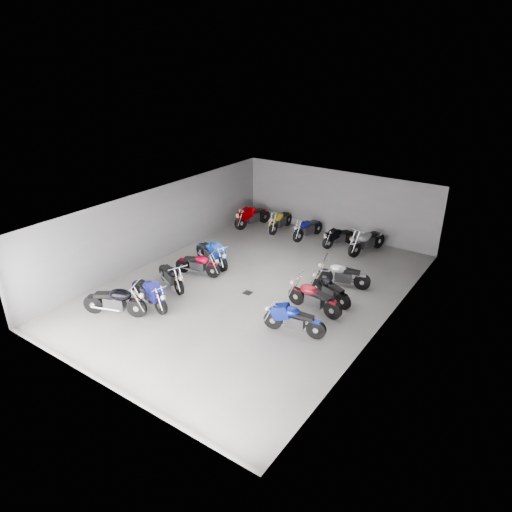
# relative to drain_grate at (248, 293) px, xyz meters

# --- Properties ---
(ground) EXTENTS (14.00, 14.00, 0.00)m
(ground) POSITION_rel_drain_grate_xyz_m (0.00, 0.50, -0.01)
(ground) COLOR #A09E98
(ground) RESTS_ON ground
(wall_back) EXTENTS (10.00, 0.10, 3.20)m
(wall_back) POSITION_rel_drain_grate_xyz_m (0.00, 7.50, 1.59)
(wall_back) COLOR slate
(wall_back) RESTS_ON ground
(wall_left) EXTENTS (0.10, 14.00, 3.20)m
(wall_left) POSITION_rel_drain_grate_xyz_m (-5.00, 0.50, 1.59)
(wall_left) COLOR slate
(wall_left) RESTS_ON ground
(wall_right) EXTENTS (0.10, 14.00, 3.20)m
(wall_right) POSITION_rel_drain_grate_xyz_m (5.00, 0.50, 1.59)
(wall_right) COLOR slate
(wall_right) RESTS_ON ground
(ceiling) EXTENTS (10.00, 14.00, 0.04)m
(ceiling) POSITION_rel_drain_grate_xyz_m (0.00, 0.50, 3.21)
(ceiling) COLOR black
(ceiling) RESTS_ON wall_back
(drain_grate) EXTENTS (0.32, 0.32, 0.01)m
(drain_grate) POSITION_rel_drain_grate_xyz_m (0.00, 0.00, 0.00)
(drain_grate) COLOR black
(drain_grate) RESTS_ON ground
(motorcycle_left_a) EXTENTS (2.13, 1.10, 1.00)m
(motorcycle_left_a) POSITION_rel_drain_grate_xyz_m (-2.83, -3.85, 0.54)
(motorcycle_left_a) COLOR black
(motorcycle_left_a) RESTS_ON ground
(motorcycle_left_b) EXTENTS (2.19, 0.65, 0.97)m
(motorcycle_left_b) POSITION_rel_drain_grate_xyz_m (-2.32, -2.77, 0.52)
(motorcycle_left_b) COLOR black
(motorcycle_left_b) RESTS_ON ground
(motorcycle_left_c) EXTENTS (1.95, 0.87, 0.90)m
(motorcycle_left_c) POSITION_rel_drain_grate_xyz_m (-2.69, -1.29, 0.48)
(motorcycle_left_c) COLOR black
(motorcycle_left_c) RESTS_ON ground
(motorcycle_left_d) EXTENTS (1.96, 0.62, 0.88)m
(motorcycle_left_d) POSITION_rel_drain_grate_xyz_m (-2.55, 0.11, 0.47)
(motorcycle_left_d) COLOR black
(motorcycle_left_d) RESTS_ON ground
(motorcycle_left_e) EXTENTS (2.21, 0.85, 1.00)m
(motorcycle_left_e) POSITION_rel_drain_grate_xyz_m (-2.70, 1.16, 0.54)
(motorcycle_left_e) COLOR black
(motorcycle_left_e) RESTS_ON ground
(motorcycle_right_c) EXTENTS (2.08, 0.60, 0.92)m
(motorcycle_right_c) POSITION_rel_drain_grate_xyz_m (2.78, -1.33, 0.50)
(motorcycle_right_c) COLOR black
(motorcycle_right_c) RESTS_ON ground
(motorcycle_right_d) EXTENTS (2.17, 0.48, 0.95)m
(motorcycle_right_d) POSITION_rel_drain_grate_xyz_m (2.66, 0.26, 0.51)
(motorcycle_right_d) COLOR black
(motorcycle_right_d) RESTS_ON ground
(motorcycle_right_e) EXTENTS (1.86, 0.73, 0.85)m
(motorcycle_right_e) POSITION_rel_drain_grate_xyz_m (2.81, 1.21, 0.46)
(motorcycle_right_e) COLOR black
(motorcycle_right_e) RESTS_ON ground
(motorcycle_right_f) EXTENTS (2.04, 0.70, 0.91)m
(motorcycle_right_f) POSITION_rel_drain_grate_xyz_m (2.71, 2.53, 0.49)
(motorcycle_right_f) COLOR black
(motorcycle_right_f) RESTS_ON ground
(motorcycle_back_a) EXTENTS (0.73, 2.28, 1.02)m
(motorcycle_back_a) POSITION_rel_drain_grate_xyz_m (-4.01, 6.00, 0.55)
(motorcycle_back_a) COLOR black
(motorcycle_back_a) RESTS_ON ground
(motorcycle_back_b) EXTENTS (0.47, 2.22, 0.98)m
(motorcycle_back_b) POSITION_rel_drain_grate_xyz_m (-2.49, 6.32, 0.53)
(motorcycle_back_b) COLOR black
(motorcycle_back_b) RESTS_ON ground
(motorcycle_back_c) EXTENTS (0.56, 2.14, 0.94)m
(motorcycle_back_c) POSITION_rel_drain_grate_xyz_m (-0.83, 6.18, 0.51)
(motorcycle_back_c) COLOR black
(motorcycle_back_c) RESTS_ON ground
(motorcycle_back_d) EXTENTS (0.88, 1.78, 0.83)m
(motorcycle_back_d) POSITION_rel_drain_grate_xyz_m (0.83, 6.13, 0.45)
(motorcycle_back_d) COLOR black
(motorcycle_back_d) RESTS_ON ground
(motorcycle_back_e) EXTENTS (0.83, 2.32, 1.04)m
(motorcycle_back_e) POSITION_rel_drain_grate_xyz_m (2.19, 6.14, 0.56)
(motorcycle_back_e) COLOR black
(motorcycle_back_e) RESTS_ON ground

